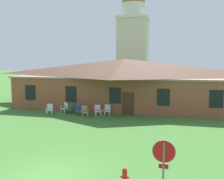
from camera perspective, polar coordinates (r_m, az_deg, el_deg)
ground_plane at (r=11.77m, az=-14.57°, el=-18.76°), size 200.00×200.00×0.00m
brick_building at (r=27.99m, az=3.01°, el=1.81°), size 22.90×10.40×5.18m
dome_tower at (r=42.60m, az=4.85°, el=10.79°), size 5.18×5.18×17.79m
stop_sign at (r=8.99m, az=11.70°, el=-15.45°), size 0.81×0.07×2.35m
lawn_chair_by_porch at (r=24.16m, az=-14.04°, el=-4.28°), size 0.75×0.80×0.96m
lawn_chair_near_door at (r=24.56m, az=-10.64°, el=-4.02°), size 0.76×0.81×0.96m
lawn_chair_left_end at (r=24.12m, az=-9.65°, el=-4.19°), size 0.66×0.68×0.96m
lawn_chair_middle at (r=23.29m, az=-7.64°, el=-4.55°), size 0.75×0.81×0.96m
lawn_chair_right_end at (r=22.63m, az=-6.26°, el=-4.86°), size 0.82×0.86×0.96m
lawn_chair_far_side at (r=22.95m, az=-3.26°, el=-4.67°), size 0.81×0.85×0.96m
lawn_chair_under_eave at (r=23.03m, az=-1.09°, el=-4.62°), size 0.70×0.74×0.96m
fire_hydrant at (r=10.52m, az=2.91°, el=-19.49°), size 0.36×0.28×0.79m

